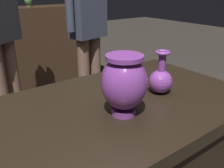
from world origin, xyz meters
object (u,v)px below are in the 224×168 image
object	(u,v)px
vase_centerpiece	(124,83)
vase_tall_behind	(161,79)
visitor_near_right	(88,21)
shelf_vase_right	(28,0)

from	to	relation	value
vase_centerpiece	vase_tall_behind	bearing A→B (deg)	11.89
visitor_near_right	vase_tall_behind	bearing A→B (deg)	58.46
vase_centerpiece	vase_tall_behind	distance (m)	0.24
vase_tall_behind	shelf_vase_right	distance (m)	2.29
vase_centerpiece	shelf_vase_right	world-z (taller)	shelf_vase_right
vase_tall_behind	visitor_near_right	bearing A→B (deg)	71.14
vase_centerpiece	shelf_vase_right	distance (m)	2.37
shelf_vase_right	visitor_near_right	bearing A→B (deg)	-79.46
vase_centerpiece	visitor_near_right	distance (m)	1.49
vase_centerpiece	vase_tall_behind	world-z (taller)	vase_centerpiece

